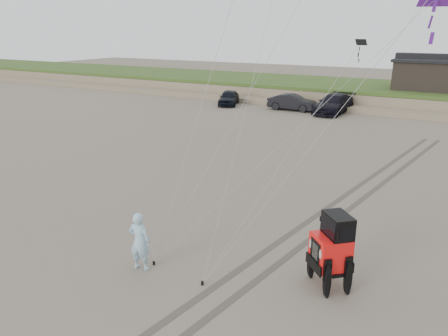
{
  "coord_description": "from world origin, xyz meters",
  "views": [
    {
      "loc": [
        6.34,
        -9.68,
        7.28
      ],
      "look_at": [
        -1.03,
        3.0,
        2.6
      ],
      "focal_mm": 35.0,
      "sensor_mm": 36.0,
      "label": 1
    }
  ],
  "objects": [
    {
      "name": "truck_b",
      "position": [
        -8.58,
        28.71,
        0.75
      ],
      "size": [
        4.57,
        1.68,
        1.49
      ],
      "primitive_type": "imported",
      "rotation": [
        0.0,
        0.0,
        1.59
      ],
      "color": "black",
      "rests_on": "ground"
    },
    {
      "name": "dune_ridge",
      "position": [
        0.0,
        37.5,
        0.82
      ],
      "size": [
        160.0,
        14.25,
        1.73
      ],
      "color": "#7A6B54",
      "rests_on": "ground"
    },
    {
      "name": "ground",
      "position": [
        0.0,
        0.0,
        0.0
      ],
      "size": [
        160.0,
        160.0,
        0.0
      ],
      "primitive_type": "plane",
      "color": "#6B6054",
      "rests_on": "ground"
    },
    {
      "name": "stake_aux",
      "position": [
        0.09,
        -0.21,
        0.06
      ],
      "size": [
        0.08,
        0.08,
        0.12
      ],
      "primitive_type": "cylinder",
      "color": "black",
      "rests_on": "ground"
    },
    {
      "name": "truck_c",
      "position": [
        -4.82,
        29.21,
        0.84
      ],
      "size": [
        2.72,
        5.94,
        1.68
      ],
      "primitive_type": "imported",
      "rotation": [
        0.0,
        0.0,
        -0.06
      ],
      "color": "black",
      "rests_on": "ground"
    },
    {
      "name": "man",
      "position": [
        -2.1,
        -0.4,
        0.97
      ],
      "size": [
        0.78,
        0.59,
        1.93
      ],
      "primitive_type": "imported",
      "rotation": [
        0.0,
        0.0,
        3.34
      ],
      "color": "#88BED3",
      "rests_on": "ground"
    },
    {
      "name": "tire_tracks",
      "position": [
        2.0,
        8.0,
        0.0
      ],
      "size": [
        5.22,
        29.74,
        0.01
      ],
      "color": "#4C443D",
      "rests_on": "ground"
    },
    {
      "name": "stake_main",
      "position": [
        -1.91,
        -0.02,
        0.06
      ],
      "size": [
        0.08,
        0.08,
        0.12
      ],
      "primitive_type": "cylinder",
      "color": "black",
      "rests_on": "ground"
    },
    {
      "name": "truck_a",
      "position": [
        -15.22,
        28.38,
        0.73
      ],
      "size": [
        3.13,
        4.61,
        1.46
      ],
      "primitive_type": "imported",
      "rotation": [
        0.0,
        0.0,
        0.36
      ],
      "color": "black",
      "rests_on": "ground"
    },
    {
      "name": "jeep",
      "position": [
        3.33,
        1.65,
        0.91
      ],
      "size": [
        4.96,
        4.9,
        1.81
      ],
      "primitive_type": null,
      "rotation": [
        0.0,
        0.0,
        -0.8
      ],
      "color": "#FF1614",
      "rests_on": "ground"
    },
    {
      "name": "cabin",
      "position": [
        2.0,
        37.0,
        3.24
      ],
      "size": [
        6.4,
        5.4,
        3.35
      ],
      "color": "black",
      "rests_on": "dune_ridge"
    }
  ]
}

